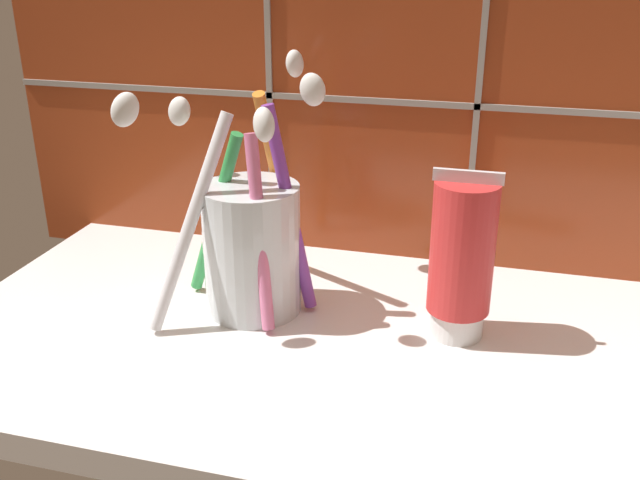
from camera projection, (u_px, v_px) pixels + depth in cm
name	position (u px, v px, depth cm)	size (l,w,h in cm)	color
sink_counter	(420.00, 360.00, 48.67)	(68.44, 30.30, 2.00)	white
tile_wall_backsplash	(461.00, 40.00, 54.83)	(78.44, 1.72, 40.78)	#933819
toothbrush_cup	(251.00, 239.00, 51.44)	(12.55, 16.75, 18.14)	silver
toothpaste_tube	(462.00, 258.00, 47.70)	(4.54, 4.32, 11.96)	white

